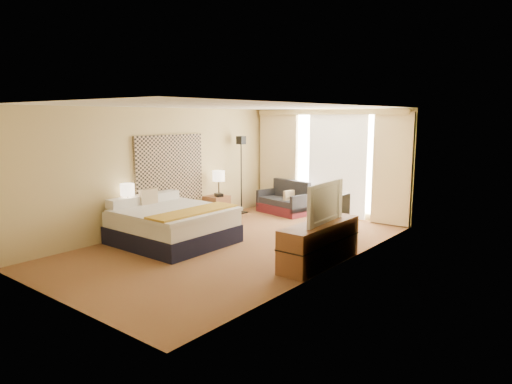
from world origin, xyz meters
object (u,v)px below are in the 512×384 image
Objects in this scene: television at (319,202)px; lamp_left at (127,190)px; bed at (172,225)px; loveseat at (285,203)px; nightstand_right at (217,207)px; floor_lamp at (241,159)px; desk_chair at (339,219)px; media_dresser at (320,243)px; lamp_right at (219,176)px; nightstand_left at (129,226)px.

lamp_left is at bearing 102.79° from television.
loveseat is at bearing 88.07° from bed.
bed is 1.75× the size of television.
television reaches higher than loveseat.
nightstand_right is 0.39× the size of loveseat.
desk_chair is at bearing -12.49° from floor_lamp.
desk_chair is 1.59× the size of lamp_left.
desk_chair is (2.39, 2.25, 0.05)m from bed.
media_dresser is at bearing -32.23° from floor_lamp.
lamp_right reaches higher than loveseat.
nightstand_left is at bearing -153.70° from bed.
lamp_right is at bearing 89.04° from nightstand_left.
floor_lamp is at bearing 88.73° from lamp_left.
lamp_left is at bearing -154.72° from bed.
nightstand_right is at bearing -176.16° from desk_chair.
television is at bearing -21.16° from nightstand_right.
nightstand_left is 2.50m from nightstand_right.
lamp_left is (-0.83, -0.39, 0.64)m from bed.
nightstand_left is 3.88m from television.
lamp_left is 2.53m from lamp_right.
television is (-0.05, 0.04, 0.68)m from media_dresser.
floor_lamp is at bearing 89.11° from nightstand_left.
lamp_left is at bearing -164.35° from media_dresser.
nightstand_left is 0.27× the size of bed.
media_dresser is 3.92m from lamp_left.
bed is at bearing -81.39° from loveseat.
nightstand_right is 0.28× the size of floor_lamp.
lamp_right is 3.89m from television.
desk_chair is at bearing 12.52° from television.
nightstand_right is at bearing -141.07° from lamp_right.
bed reaches higher than loveseat.
loveseat is (0.93, 1.51, -0.00)m from nightstand_right.
floor_lamp reaches higher than desk_chair.
nightstand_left is at bearing -17.92° from lamp_left.
lamp_left is 0.50× the size of television.
nightstand_left is at bearing -139.22° from desk_chair.
bed is 3.28m from desk_chair.
lamp_right is at bearing 157.91° from media_dresser.
lamp_right is 0.52× the size of television.
nightstand_left is 0.60× the size of desk_chair.
desk_chair is (-0.50, 1.60, 0.06)m from media_dresser.
bed reaches higher than nightstand_left.
television reaches higher than desk_chair.
desk_chair is 3.22m from lamp_right.
television is (3.61, -1.45, 0.02)m from lamp_right.
nightstand_left is at bearing -90.89° from floor_lamp.
loveseat reaches higher than media_dresser.
floor_lamp is 4.26m from television.
desk_chair is (3.20, 0.15, 0.13)m from nightstand_right.
loveseat is 1.23× the size of television.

